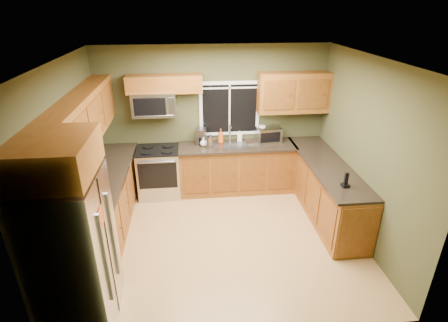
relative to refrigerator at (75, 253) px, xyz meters
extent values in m
plane|color=tan|center=(1.74, 1.30, -0.90)|extent=(4.20, 4.20, 0.00)
plane|color=white|center=(1.74, 1.30, 1.80)|extent=(4.20, 4.20, 0.00)
plane|color=#414426|center=(1.74, 3.10, 0.45)|extent=(4.20, 0.00, 4.20)
plane|color=#414426|center=(1.74, -0.50, 0.45)|extent=(4.20, 0.00, 4.20)
plane|color=#414426|center=(-0.36, 1.30, 0.45)|extent=(0.00, 3.60, 3.60)
plane|color=#414426|center=(3.84, 1.30, 0.45)|extent=(0.00, 3.60, 3.60)
cube|color=white|center=(2.04, 3.09, 0.65)|extent=(1.12, 0.03, 1.02)
cube|color=black|center=(2.04, 3.08, 0.65)|extent=(1.00, 0.01, 0.90)
cube|color=white|center=(2.04, 3.07, 0.65)|extent=(0.03, 0.01, 0.90)
cube|color=white|center=(2.04, 3.07, 1.04)|extent=(1.00, 0.01, 0.03)
cube|color=brown|center=(-0.06, 1.78, -0.45)|extent=(0.60, 2.65, 0.90)
cube|color=black|center=(-0.04, 1.78, 0.02)|extent=(0.65, 2.65, 0.04)
cube|color=brown|center=(2.15, 2.80, -0.45)|extent=(2.17, 0.60, 0.90)
cube|color=black|center=(2.15, 2.78, 0.02)|extent=(2.17, 0.65, 0.04)
cube|color=brown|center=(3.54, 1.85, -0.45)|extent=(0.60, 2.50, 0.90)
cube|color=brown|center=(3.54, 0.59, -0.45)|extent=(0.56, 0.02, 0.82)
cube|color=black|center=(3.51, 1.85, 0.02)|extent=(0.65, 2.50, 0.04)
cube|color=brown|center=(-0.20, 1.78, 0.96)|extent=(0.33, 2.65, 0.72)
cube|color=brown|center=(0.89, 2.94, 1.17)|extent=(1.30, 0.33, 0.30)
cube|color=brown|center=(3.19, 2.94, 0.96)|extent=(1.30, 0.33, 0.72)
cube|color=brown|center=(0.00, 0.00, 1.13)|extent=(0.72, 0.90, 0.38)
cube|color=#B7B7BC|center=(0.00, 0.00, 0.00)|extent=(0.72, 0.90, 1.80)
cube|color=slate|center=(0.37, -0.20, 0.05)|extent=(0.03, 0.04, 1.10)
cube|color=slate|center=(0.37, 0.20, 0.05)|extent=(0.03, 0.04, 1.10)
cube|color=black|center=(0.36, 0.00, 0.00)|extent=(0.01, 0.02, 1.78)
cube|color=#DB4C14|center=(0.37, -0.10, 0.50)|extent=(0.01, 0.14, 0.20)
cube|color=#B7B7BC|center=(0.69, 2.78, -0.45)|extent=(0.76, 0.65, 0.90)
cube|color=black|center=(0.69, 2.78, 0.00)|extent=(0.76, 0.64, 0.03)
cube|color=black|center=(0.69, 2.45, -0.35)|extent=(0.68, 0.02, 0.50)
cylinder|color=slate|center=(0.69, 2.43, -0.08)|extent=(0.64, 0.04, 0.04)
cylinder|color=black|center=(0.51, 2.64, 0.03)|extent=(0.20, 0.20, 0.01)
cylinder|color=black|center=(0.87, 2.64, 0.03)|extent=(0.20, 0.20, 0.01)
cylinder|color=black|center=(0.51, 2.92, 0.03)|extent=(0.20, 0.20, 0.01)
cylinder|color=black|center=(0.87, 2.92, 0.03)|extent=(0.20, 0.20, 0.01)
cube|color=#B7B7BC|center=(0.69, 2.91, 0.83)|extent=(0.76, 0.38, 0.42)
cube|color=black|center=(0.63, 2.72, 0.83)|extent=(0.54, 0.01, 0.30)
cube|color=slate|center=(1.00, 2.72, 0.83)|extent=(0.10, 0.01, 0.30)
cylinder|color=slate|center=(0.69, 2.70, 0.67)|extent=(0.66, 0.02, 0.02)
cube|color=slate|center=(2.04, 2.78, 0.03)|extent=(0.60, 0.42, 0.02)
cylinder|color=#B7B7BC|center=(2.04, 2.98, 0.21)|extent=(0.03, 0.03, 0.34)
cylinder|color=#B7B7BC|center=(2.04, 2.90, 0.37)|extent=(0.03, 0.18, 0.03)
cube|color=#B7B7BC|center=(2.76, 2.92, 0.18)|extent=(0.48, 0.38, 0.28)
cube|color=black|center=(2.76, 2.75, 0.18)|extent=(0.38, 0.05, 0.19)
cube|color=slate|center=(1.50, 2.92, 0.19)|extent=(0.22, 0.25, 0.30)
cylinder|color=black|center=(1.50, 2.85, 0.12)|extent=(0.13, 0.13, 0.16)
cylinder|color=#B7B7BC|center=(1.65, 2.72, 0.15)|extent=(0.16, 0.16, 0.21)
cone|color=black|center=(1.65, 2.72, 0.27)|extent=(0.11, 0.11, 0.06)
cylinder|color=white|center=(2.65, 2.98, 0.19)|extent=(0.14, 0.14, 0.29)
cylinder|color=slate|center=(2.65, 2.98, 0.34)|extent=(0.02, 0.02, 0.04)
imported|color=#DB4C14|center=(1.86, 2.93, 0.18)|extent=(0.12, 0.12, 0.27)
imported|color=white|center=(2.23, 3.00, 0.14)|extent=(0.09, 0.10, 0.19)
imported|color=white|center=(1.53, 2.80, 0.12)|extent=(0.17, 0.17, 0.16)
cube|color=black|center=(3.48, 1.05, 0.06)|extent=(0.11, 0.11, 0.04)
cube|color=black|center=(3.48, 1.05, 0.17)|extent=(0.05, 0.04, 0.18)
camera|label=1|loc=(1.29, -3.15, 2.47)|focal=28.00mm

